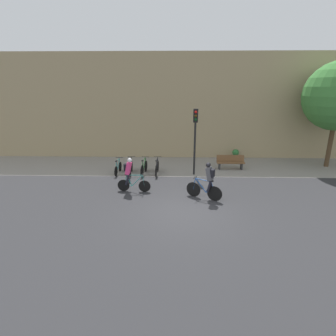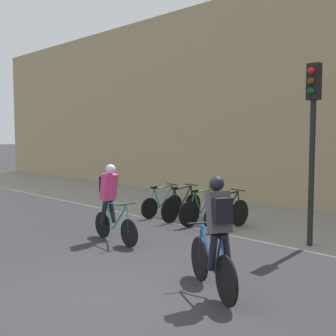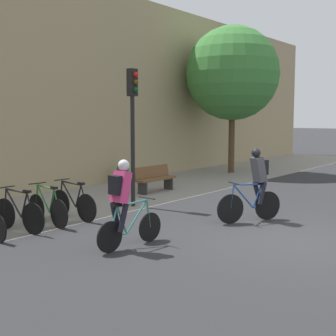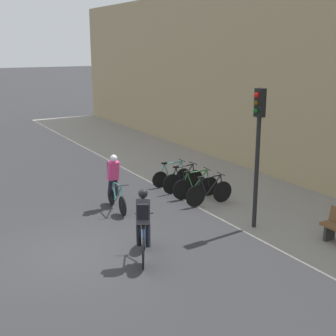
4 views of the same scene
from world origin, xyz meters
name	(u,v)px [view 2 (image 2 of 4)]	position (x,y,z in m)	size (l,w,h in m)	color
ground	(99,299)	(0.00, 0.00, 0.00)	(200.00, 200.00, 0.00)	#2B2B2D
kerb_strip	(313,227)	(0.00, 6.75, 0.00)	(44.00, 4.50, 0.01)	gray
cyclist_pink	(110,199)	(-2.61, 2.20, 0.95)	(1.68, 0.47, 1.74)	black
cyclist_grey	(216,234)	(1.16, 1.30, 0.95)	(1.59, 0.89, 1.80)	black
parked_bike_0	(162,204)	(-3.81, 4.99, 0.38)	(0.46, 1.56, 0.93)	black
parked_bike_1	(182,206)	(-3.02, 4.99, 0.41)	(0.46, 1.68, 0.99)	black
parked_bike_2	(203,210)	(-2.23, 4.99, 0.41)	(0.46, 1.68, 0.98)	black
parked_bike_3	(227,213)	(-1.44, 4.99, 0.41)	(0.46, 1.72, 0.98)	black
traffic_light_pole	(313,121)	(0.79, 4.97, 2.68)	(0.26, 0.30, 3.89)	black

